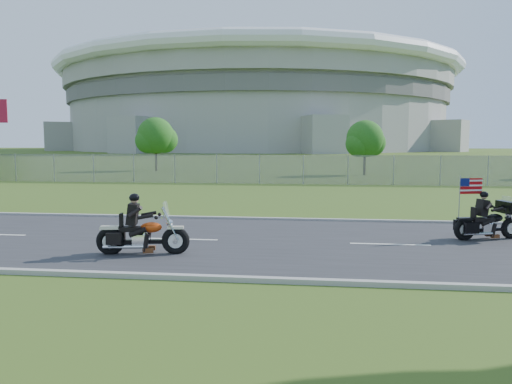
# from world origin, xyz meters

# --- Properties ---
(ground) EXTENTS (420.00, 420.00, 0.00)m
(ground) POSITION_xyz_m (0.00, 0.00, 0.00)
(ground) COLOR #314E18
(ground) RESTS_ON ground
(road) EXTENTS (120.00, 8.00, 0.04)m
(road) POSITION_xyz_m (0.00, 0.00, 0.02)
(road) COLOR #28282B
(road) RESTS_ON ground
(curb_north) EXTENTS (120.00, 0.18, 0.12)m
(curb_north) POSITION_xyz_m (0.00, 4.05, 0.05)
(curb_north) COLOR #9E9B93
(curb_north) RESTS_ON ground
(curb_south) EXTENTS (120.00, 0.18, 0.12)m
(curb_south) POSITION_xyz_m (0.00, -4.05, 0.05)
(curb_south) COLOR #9E9B93
(curb_south) RESTS_ON ground
(fence) EXTENTS (60.00, 0.03, 2.00)m
(fence) POSITION_xyz_m (-5.00, 20.00, 1.00)
(fence) COLOR gray
(fence) RESTS_ON ground
(stadium) EXTENTS (140.40, 140.40, 29.20)m
(stadium) POSITION_xyz_m (-20.00, 170.00, 15.58)
(stadium) COLOR #A3A099
(stadium) RESTS_ON ground
(tree_fence_near) EXTENTS (3.52, 3.28, 4.75)m
(tree_fence_near) POSITION_xyz_m (6.04, 30.04, 2.97)
(tree_fence_near) COLOR #382316
(tree_fence_near) RESTS_ON ground
(tree_fence_mid) EXTENTS (3.96, 3.69, 5.30)m
(tree_fence_mid) POSITION_xyz_m (-13.95, 34.04, 3.30)
(tree_fence_mid) COLOR #382316
(tree_fence_mid) RESTS_ON ground
(motorcycle_lead) EXTENTS (2.38, 0.82, 1.60)m
(motorcycle_lead) POSITION_xyz_m (-2.48, -1.97, 0.51)
(motorcycle_lead) COLOR black
(motorcycle_lead) RESTS_ON ground
(motorcycle_follow) EXTENTS (2.13, 0.99, 1.82)m
(motorcycle_follow) POSITION_xyz_m (6.96, 1.14, 0.50)
(motorcycle_follow) COLOR black
(motorcycle_follow) RESTS_ON ground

